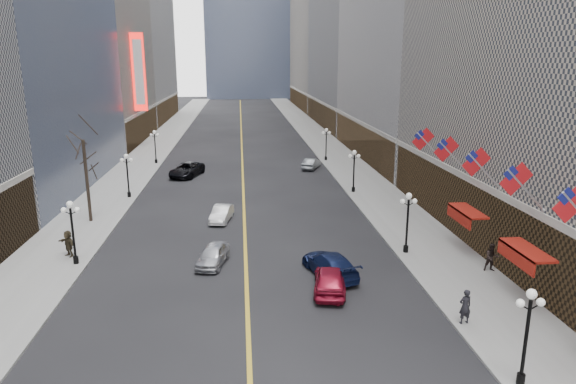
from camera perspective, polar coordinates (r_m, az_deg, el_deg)
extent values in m
cube|color=gray|center=(77.21, 5.35, 4.09)|extent=(6.00, 230.00, 0.15)
cube|color=gray|center=(77.15, -15.59, 3.61)|extent=(6.00, 230.00, 0.15)
cube|color=gold|center=(85.76, -5.16, 5.09)|extent=(0.25, 200.00, 0.02)
cube|color=brown|center=(40.04, 22.60, -3.09)|extent=(2.80, 41.00, 5.00)
cube|color=brown|center=(75.81, 8.96, 5.72)|extent=(2.80, 35.00, 5.00)
cube|color=gray|center=(115.10, 10.49, 19.28)|extent=(26.00, 40.00, 48.00)
cube|color=brown|center=(112.74, 4.23, 8.69)|extent=(2.80, 39.00, 5.00)
cube|color=brown|center=(155.15, 1.59, 10.30)|extent=(2.80, 45.00, 5.00)
cube|color=brown|center=(94.10, -16.58, 6.98)|extent=(2.80, 29.00, 5.00)
cube|color=brown|center=(127.44, -13.70, 8.99)|extent=(2.80, 37.00, 5.00)
cylinder|color=black|center=(25.94, 24.44, -18.38)|extent=(0.36, 0.36, 0.50)
cylinder|color=black|center=(25.07, 24.87, -14.99)|extent=(0.16, 0.16, 4.00)
sphere|color=white|center=(24.08, 25.46, -10.19)|extent=(0.44, 0.44, 0.44)
sphere|color=white|center=(24.02, 24.41, -11.18)|extent=(0.36, 0.36, 0.36)
sphere|color=white|center=(24.46, 26.28, -10.93)|extent=(0.36, 0.36, 0.36)
cylinder|color=black|center=(39.05, 12.95, -6.17)|extent=(0.36, 0.36, 0.50)
cylinder|color=black|center=(38.48, 13.10, -3.73)|extent=(0.16, 0.16, 4.00)
sphere|color=white|center=(37.84, 13.30, -0.41)|extent=(0.44, 0.44, 0.44)
sphere|color=white|center=(37.80, 12.62, -1.02)|extent=(0.36, 0.36, 0.36)
sphere|color=white|center=(38.08, 13.91, -0.98)|extent=(0.36, 0.36, 0.36)
cylinder|color=black|center=(55.63, 7.26, 0.30)|extent=(0.36, 0.36, 0.50)
cylinder|color=black|center=(55.24, 7.32, 2.06)|extent=(0.16, 0.16, 4.00)
sphere|color=white|center=(54.79, 7.40, 4.41)|extent=(0.44, 0.44, 0.44)
sphere|color=white|center=(54.77, 6.92, 3.99)|extent=(0.36, 0.36, 0.36)
sphere|color=white|center=(54.96, 7.84, 4.00)|extent=(0.36, 0.36, 0.36)
cylinder|color=black|center=(72.89, 4.23, 3.76)|extent=(0.36, 0.36, 0.50)
cylinder|color=black|center=(72.59, 4.26, 5.11)|extent=(0.16, 0.16, 4.00)
sphere|color=white|center=(72.25, 4.29, 6.91)|extent=(0.44, 0.44, 0.44)
sphere|color=white|center=(72.23, 3.93, 6.60)|extent=(0.36, 0.36, 0.36)
sphere|color=white|center=(72.38, 4.64, 6.60)|extent=(0.36, 0.36, 0.36)
cylinder|color=black|center=(38.95, -22.50, -6.99)|extent=(0.36, 0.36, 0.50)
cylinder|color=black|center=(38.38, -22.75, -4.55)|extent=(0.16, 0.16, 4.00)
sphere|color=white|center=(37.73, -23.09, -1.25)|extent=(0.44, 0.44, 0.44)
sphere|color=white|center=(37.98, -23.68, -1.84)|extent=(0.36, 0.36, 0.36)
sphere|color=white|center=(37.70, -22.38, -1.82)|extent=(0.36, 0.36, 0.36)
cylinder|color=black|center=(55.57, -17.24, -0.27)|extent=(0.36, 0.36, 0.50)
cylinder|color=black|center=(55.17, -17.37, 1.49)|extent=(0.16, 0.16, 4.00)
sphere|color=white|center=(54.72, -17.55, 3.84)|extent=(0.44, 0.44, 0.44)
sphere|color=white|center=(54.89, -17.98, 3.41)|extent=(0.36, 0.36, 0.36)
sphere|color=white|center=(54.70, -17.06, 3.45)|extent=(0.36, 0.36, 0.36)
cylinder|color=black|center=(72.84, -14.44, 3.33)|extent=(0.36, 0.36, 0.50)
cylinder|color=black|center=(72.54, -14.53, 4.68)|extent=(0.16, 0.16, 4.00)
sphere|color=white|center=(72.20, -14.64, 6.48)|extent=(0.44, 0.44, 0.44)
sphere|color=white|center=(72.33, -14.97, 6.15)|extent=(0.36, 0.36, 0.36)
sphere|color=white|center=(72.18, -14.27, 6.18)|extent=(0.36, 0.36, 0.36)
cube|color=red|center=(27.27, 29.05, -1.11)|extent=(1.94, 0.04, 1.94)
cube|color=navy|center=(27.00, 28.52, -0.42)|extent=(0.88, 0.06, 0.88)
cylinder|color=#B2B2B7|center=(31.85, 24.93, 0.19)|extent=(2.49, 0.12, 2.49)
cube|color=red|center=(31.39, 24.03, 1.31)|extent=(1.94, 0.04, 1.94)
cube|color=navy|center=(31.15, 23.53, 1.93)|extent=(0.88, 0.06, 0.88)
cylinder|color=#B2B2B7|center=(36.13, 21.04, 2.14)|extent=(2.49, 0.12, 2.49)
cube|color=red|center=(35.72, 20.19, 3.15)|extent=(1.94, 0.04, 1.94)
cube|color=navy|center=(35.51, 19.73, 3.71)|extent=(0.88, 0.06, 0.88)
cylinder|color=#B2B2B7|center=(40.58, 17.98, 3.67)|extent=(2.49, 0.12, 2.49)
cube|color=red|center=(40.22, 17.19, 4.58)|extent=(1.94, 0.04, 1.94)
cube|color=navy|center=(40.03, 16.76, 5.08)|extent=(0.88, 0.06, 0.88)
cylinder|color=#B2B2B7|center=(45.14, 15.52, 4.88)|extent=(2.49, 0.12, 2.49)
cube|color=red|center=(44.82, 14.79, 5.71)|extent=(1.94, 0.04, 1.94)
cube|color=navy|center=(44.65, 14.40, 6.16)|extent=(0.88, 0.06, 0.88)
cube|color=maroon|center=(33.09, 25.03, -5.85)|extent=(1.40, 4.00, 0.15)
cube|color=maroon|center=(32.90, 23.97, -6.59)|extent=(0.10, 4.00, 0.90)
cube|color=maroon|center=(39.81, 19.35, -1.99)|extent=(1.40, 4.00, 0.15)
cube|color=maroon|center=(39.66, 18.45, -2.57)|extent=(0.10, 4.00, 0.90)
cube|color=red|center=(86.09, -16.25, 12.65)|extent=(2.00, 0.50, 12.00)
cube|color=white|center=(86.09, -16.22, 12.65)|extent=(1.40, 0.55, 10.00)
cylinder|color=#2D231C|center=(47.67, -21.43, 1.15)|extent=(0.28, 0.28, 7.20)
imported|color=#B2B4BA|center=(36.43, -8.34, -6.95)|extent=(2.60, 4.44, 1.42)
imported|color=#BABABC|center=(45.94, -7.39, -2.39)|extent=(2.19, 4.33, 1.36)
imported|color=black|center=(64.21, -11.19, 2.45)|extent=(4.47, 6.61, 1.68)
imported|color=#121D46|center=(34.45, 4.68, -7.99)|extent=(3.63, 5.81, 1.57)
imported|color=maroon|center=(32.16, 4.70, -9.61)|extent=(2.76, 5.10, 1.65)
imported|color=#54585C|center=(67.45, 2.60, 3.17)|extent=(3.08, 4.55, 1.42)
imported|color=black|center=(29.66, 19.08, -11.93)|extent=(0.79, 0.64, 1.96)
imported|color=black|center=(37.16, 21.71, -6.76)|extent=(0.99, 0.62, 1.93)
imported|color=#322A1B|center=(40.32, -23.24, -5.27)|extent=(1.68, 1.57, 1.92)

